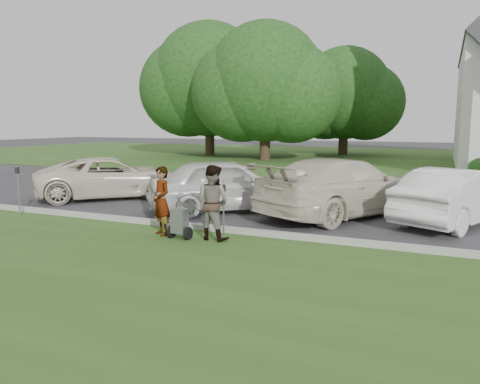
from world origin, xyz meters
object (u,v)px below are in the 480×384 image
Objects in this scene: striping_cart at (180,222)px; car_b at (226,185)px; tree_left at (265,88)px; car_c at (343,187)px; tree_back at (344,98)px; car_d at (457,196)px; parking_meter_far at (18,185)px; parking_meter_near at (223,204)px; tree_far at (209,85)px; person_right at (213,203)px; car_a at (112,177)px; person_left at (161,202)px.

car_b is at bearing 99.44° from striping_cart.
tree_left reaches higher than car_c.
tree_back reaches higher than car_d.
car_b reaches higher than parking_meter_far.
car_d is at bearing 38.26° from parking_meter_near.
car_c is at bearing -116.85° from car_b.
car_c is (1.97, 3.87, 0.03)m from parking_meter_near.
tree_far is 25.31m from car_b.
car_c is at bearing 25.24° from car_d.
car_d is (12.25, -18.06, -4.37)m from tree_left.
person_right reaches higher than car_a.
tree_left is 6.18× the size of person_right.
tree_far reaches higher than person_right.
parking_meter_far is at bearing -179.37° from parking_meter_near.
person_left is (-0.58, 0.14, 0.41)m from striping_cart.
car_a is (-5.38, 4.29, 0.31)m from striping_cart.
tree_left is 23.68m from person_right.
parking_meter_near is 0.27× the size of car_b.
tree_left is at bearing -65.65° from person_right.
striping_cart is 5.57m from parking_meter_far.
tree_far is at bearing 145.68° from person_left.
striping_cart is at bearing -4.05° from parking_meter_far.
parking_meter_far is at bearing -152.28° from person_left.
car_a is at bearing 87.71° from parking_meter_far.
car_d is at bearing -72.44° from tree_back.
car_b is 1.05× the size of car_d.
striping_cart is 0.22× the size of car_b.
parking_meter_far is at bearing 53.63° from car_c.
parking_meter_near is at bearing -83.76° from tree_back.
parking_meter_far is (-4.96, 0.25, 0.10)m from person_left.
tree_far is (-6.00, 3.00, 0.58)m from tree_left.
person_right is 1.18× the size of parking_meter_far.
car_c is (8.40, 3.94, -0.08)m from parking_meter_far.
person_left reaches higher than car_d.
car_a is (-6.28, 3.82, -0.08)m from parking_meter_near.
tree_left is 8.32× the size of parking_meter_near.
person_left reaches higher than parking_meter_near.
striping_cart is 0.60× the size of person_right.
tree_far reaches higher than parking_meter_near.
car_a is (-4.80, 4.15, -0.09)m from person_left.
car_b reaches higher than parking_meter_near.
car_a is at bearing 43.60° from car_b.
tree_far is at bearing -24.84° from car_d.
person_left is 0.31× the size of car_a.
tree_back is at bearing 63.43° from tree_left.
car_d is (18.25, -21.06, -4.95)m from tree_far.
person_right is (13.11, -25.19, -4.83)m from tree_far.
parking_meter_far is 5.96m from car_b.
tree_left is at bearing -41.51° from car_a.
tree_left is 10.27× the size of striping_cart.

